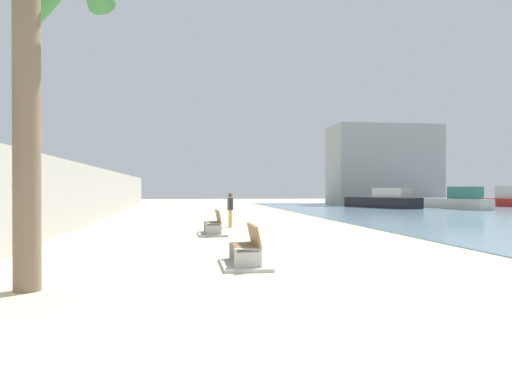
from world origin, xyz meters
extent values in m
plane|color=beige|center=(0.00, 18.00, 0.00)|extent=(120.00, 120.00, 0.00)
cube|color=#ADAAA3|center=(-7.50, 18.00, 1.50)|extent=(0.80, 64.00, 2.99)
cylinder|color=#7A6651|center=(-5.27, 0.50, 2.79)|extent=(0.48, 0.48, 5.57)
cube|color=#ADAAA3|center=(-1.08, 2.12, 0.25)|extent=(0.60, 0.21, 0.50)
cube|color=#ADAAA3|center=(-1.06, 3.52, 0.25)|extent=(0.60, 0.21, 0.50)
cube|color=olive|center=(-1.07, 2.82, 0.45)|extent=(0.52, 1.61, 0.06)
cube|color=olive|center=(-0.84, 2.82, 0.73)|extent=(0.18, 1.60, 0.50)
cube|color=#ADAAA3|center=(-1.07, 2.82, 0.04)|extent=(1.13, 2.11, 0.08)
cube|color=#ADAAA3|center=(-1.33, 10.23, 0.25)|extent=(0.60, 0.20, 0.50)
cube|color=#ADAAA3|center=(-1.34, 11.63, 0.25)|extent=(0.60, 0.20, 0.50)
cube|color=olive|center=(-1.34, 10.93, 0.45)|extent=(0.50, 1.60, 0.06)
cube|color=olive|center=(-1.11, 10.93, 0.73)|extent=(0.17, 1.60, 0.50)
cube|color=#ADAAA3|center=(-1.34, 10.93, 0.04)|extent=(1.11, 2.10, 0.08)
cylinder|color=gold|center=(-0.26, 14.55, 0.41)|extent=(0.12, 0.12, 0.81)
cylinder|color=gold|center=(-0.29, 14.68, 0.41)|extent=(0.12, 0.12, 0.81)
cube|color=#333338|center=(-0.27, 14.62, 1.10)|extent=(0.25, 0.35, 0.57)
sphere|color=brown|center=(-0.27, 14.62, 1.53)|extent=(0.22, 0.22, 0.22)
cylinder|color=#333338|center=(-0.22, 14.40, 1.13)|extent=(0.09, 0.09, 0.52)
cylinder|color=#333338|center=(-0.33, 14.83, 1.13)|extent=(0.09, 0.09, 0.52)
cube|color=beige|center=(21.36, 32.35, 0.49)|extent=(2.61, 7.84, 0.89)
cube|color=#337060|center=(21.54, 31.21, 1.46)|extent=(1.52, 3.51, 1.05)
cube|color=black|center=(15.79, 35.42, 0.52)|extent=(5.18, 7.89, 0.96)
cube|color=beige|center=(16.28, 34.37, 1.44)|extent=(2.77, 3.70, 0.88)
cube|color=red|center=(29.59, 37.63, 0.43)|extent=(3.33, 5.08, 0.77)
cube|color=beige|center=(29.74, 36.95, 1.44)|extent=(2.07, 2.37, 1.25)
cube|color=#9E9E99|center=(20.33, 46.00, 4.47)|extent=(12.00, 6.00, 8.95)
camera|label=1|loc=(-2.54, -9.02, 1.84)|focal=35.44mm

